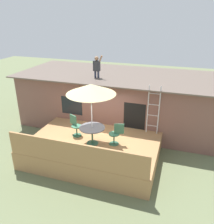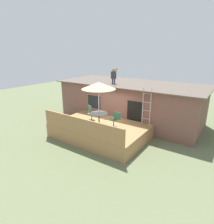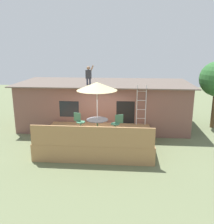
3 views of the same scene
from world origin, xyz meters
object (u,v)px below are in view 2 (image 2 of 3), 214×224
patio_umbrella (99,86)px  patio_table (99,116)px  step_ladder (147,106)px  person_figure (114,75)px  patio_chair_left (91,113)px  patio_chair_right (115,120)px

patio_umbrella → patio_table: bearing=-82.9°
step_ladder → person_figure: person_figure is taller
patio_chair_left → person_figure: bearing=111.6°
patio_umbrella → person_figure: person_figure is taller
patio_table → person_figure: 3.59m
step_ladder → patio_chair_right: step_ladder is taller
patio_umbrella → patio_chair_left: 2.17m
person_figure → patio_chair_right: 3.79m
person_figure → patio_chair_left: (-0.13, -2.41, -2.15)m
patio_umbrella → patio_chair_right: patio_umbrella is taller
person_figure → step_ladder: bearing=-20.9°
person_figure → patio_chair_right: (1.75, -2.59, -2.15)m
patio_table → patio_chair_left: 1.07m
patio_table → patio_chair_right: size_ratio=1.13×
step_ladder → patio_chair_left: step_ladder is taller
step_ladder → patio_chair_right: bearing=-131.1°
patio_umbrella → person_figure: (-0.83, 2.85, 0.26)m
person_figure → patio_chair_left: size_ratio=1.21×
person_figure → patio_chair_right: person_figure is taller
step_ladder → patio_chair_left: 3.44m
patio_chair_right → patio_table: bearing=-0.0°
patio_table → step_ladder: bearing=38.1°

